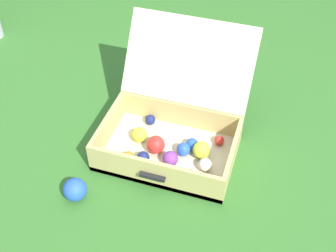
{
  "coord_description": "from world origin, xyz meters",
  "views": [
    {
      "loc": [
        0.46,
        -1.23,
        1.47
      ],
      "look_at": [
        0.04,
        0.04,
        0.18
      ],
      "focal_mm": 46.14,
      "sensor_mm": 36.0,
      "label": 1
    }
  ],
  "objects": [
    {
      "name": "ground_plane",
      "position": [
        0.0,
        0.0,
        0.0
      ],
      "size": [
        16.0,
        16.0,
        0.0
      ],
      "primitive_type": "plane",
      "color": "#336B28"
    },
    {
      "name": "open_suitcase",
      "position": [
        0.05,
        0.12,
        0.11
      ],
      "size": [
        0.6,
        0.65,
        0.48
      ],
      "color": "beige",
      "rests_on": "ground"
    },
    {
      "name": "stray_ball_on_grass",
      "position": [
        -0.25,
        -0.3,
        0.05
      ],
      "size": [
        0.1,
        0.1,
        0.1
      ],
      "primitive_type": "sphere",
      "color": "blue",
      "rests_on": "ground"
    }
  ]
}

